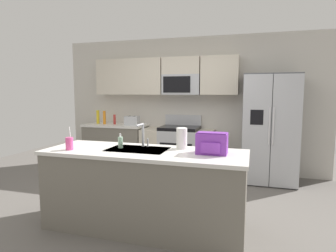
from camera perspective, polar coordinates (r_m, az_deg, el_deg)
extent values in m
plane|color=#66605B|center=(3.94, -2.91, -16.35)|extent=(9.00, 9.00, 0.00)
cube|color=beige|center=(5.70, 4.28, 4.25)|extent=(5.20, 0.10, 2.60)
cube|color=beige|center=(6.01, -10.43, 9.53)|extent=(0.70, 0.32, 0.70)
cube|color=beige|center=(5.74, -4.25, 9.77)|extent=(0.67, 0.32, 0.70)
cube|color=beige|center=(5.40, 10.31, 9.87)|extent=(0.67, 0.32, 0.70)
cube|color=#B7BABF|center=(5.52, 2.77, 8.23)|extent=(0.72, 0.32, 0.38)
cube|color=black|center=(5.37, 1.72, 8.28)|extent=(0.52, 0.01, 0.30)
cube|color=beige|center=(5.54, 2.79, 11.86)|extent=(0.72, 0.32, 0.32)
cube|color=slate|center=(5.96, -10.30, -4.15)|extent=(1.21, 0.60, 0.86)
cube|color=silver|center=(5.89, -10.39, 0.15)|extent=(1.24, 0.63, 0.04)
cube|color=#B7BABF|center=(5.50, 2.35, -5.08)|extent=(0.72, 0.60, 0.84)
cube|color=black|center=(5.20, 1.52, -5.42)|extent=(0.60, 0.01, 0.36)
cube|color=black|center=(5.42, 2.37, -0.42)|extent=(0.72, 0.60, 0.06)
cube|color=#B7BABF|center=(5.67, 3.05, 1.21)|extent=(0.72, 0.06, 0.20)
cube|color=beige|center=(5.65, -2.99, -4.76)|extent=(0.36, 0.60, 0.84)
cube|color=beige|center=(5.40, 7.52, -5.35)|extent=(0.28, 0.60, 0.84)
cube|color=#4C4F54|center=(5.21, 19.62, -0.49)|extent=(0.90, 0.70, 1.85)
cube|color=#B7BABF|center=(4.83, 17.18, -0.93)|extent=(0.44, 0.04, 1.81)
cube|color=#B7BABF|center=(4.86, 22.49, -1.11)|extent=(0.44, 0.04, 1.81)
cylinder|color=silver|center=(4.80, 19.55, 0.04)|extent=(0.02, 0.02, 0.60)
cylinder|color=silver|center=(4.80, 20.26, 0.01)|extent=(0.02, 0.02, 0.60)
cube|color=black|center=(4.79, 17.27, 1.67)|extent=(0.20, 0.00, 0.24)
cube|color=slate|center=(3.33, -4.69, -12.82)|extent=(2.22, 0.76, 0.86)
cube|color=silver|center=(3.21, -4.77, -5.23)|extent=(2.26, 0.80, 0.04)
cube|color=#B7BABF|center=(3.29, -6.08, -4.86)|extent=(0.68, 0.44, 0.03)
cube|color=#B7BABF|center=(5.67, -7.18, 1.07)|extent=(0.28, 0.16, 0.18)
cube|color=black|center=(5.69, -7.65, 1.96)|extent=(0.03, 0.11, 0.01)
cube|color=black|center=(5.64, -6.73, 1.94)|extent=(0.03, 0.11, 0.01)
cylinder|color=#B2332D|center=(5.89, -10.60, 1.30)|extent=(0.05, 0.05, 0.20)
cylinder|color=yellow|center=(6.09, -13.79, 1.77)|extent=(0.06, 0.06, 0.28)
cylinder|color=orange|center=(5.96, -12.56, 1.66)|extent=(0.06, 0.06, 0.27)
cylinder|color=#B7BABF|center=(3.42, -5.01, -1.77)|extent=(0.03, 0.03, 0.28)
cylinder|color=#B7BABF|center=(3.31, -5.67, 0.21)|extent=(0.02, 0.20, 0.02)
cylinder|color=#B7BABF|center=(3.41, -4.06, -3.31)|extent=(0.02, 0.02, 0.10)
cylinder|color=#EA4C93|center=(3.41, -19.05, -3.33)|extent=(0.08, 0.08, 0.14)
cylinder|color=white|center=(3.38, -18.97, -1.33)|extent=(0.01, 0.03, 0.14)
cylinder|color=#A5D8B2|center=(3.37, -9.47, -3.25)|extent=(0.06, 0.06, 0.13)
cylinder|color=white|center=(3.36, -9.50, -1.82)|extent=(0.02, 0.02, 0.04)
cylinder|color=white|center=(3.28, 2.75, -2.47)|extent=(0.12, 0.12, 0.24)
cube|color=purple|center=(3.05, 8.76, -3.44)|extent=(0.32, 0.20, 0.22)
cube|color=#702F97|center=(3.01, 8.74, -1.54)|extent=(0.30, 0.14, 0.03)
cube|color=purple|center=(2.95, 8.46, -4.36)|extent=(0.20, 0.03, 0.11)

